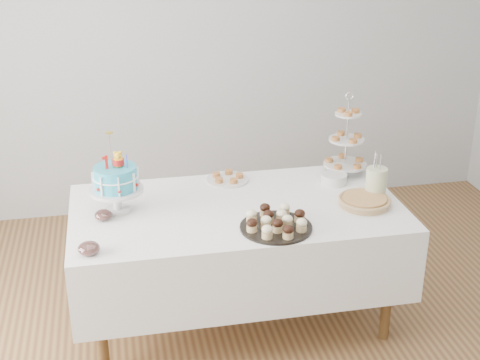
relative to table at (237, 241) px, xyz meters
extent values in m
plane|color=brown|center=(0.00, -0.30, -0.54)|extent=(5.00, 5.00, 0.00)
cube|color=#A7AAAC|center=(0.00, 1.70, 0.81)|extent=(5.00, 0.04, 2.70)
cube|color=white|center=(0.00, 0.00, 0.00)|extent=(1.92, 1.02, 0.45)
cylinder|color=brown|center=(-0.82, -0.37, -0.21)|extent=(0.06, 0.06, 0.67)
cylinder|color=brown|center=(0.82, -0.37, -0.21)|extent=(0.06, 0.06, 0.67)
cylinder|color=brown|center=(-0.82, 0.37, -0.21)|extent=(0.06, 0.06, 0.67)
cylinder|color=brown|center=(0.82, 0.37, -0.21)|extent=(0.06, 0.06, 0.67)
cylinder|color=#2DA6C4|center=(-0.68, 0.08, 0.44)|extent=(0.24, 0.24, 0.13)
torus|color=white|center=(-0.68, 0.08, 0.44)|extent=(0.26, 0.26, 0.01)
cube|color=red|center=(-0.72, 0.06, 0.54)|extent=(0.02, 0.02, 0.08)
cylinder|color=blue|center=(-0.61, 0.05, 0.54)|extent=(0.01, 0.01, 0.08)
cylinder|color=silver|center=(-0.70, 0.11, 0.60)|extent=(0.00, 0.00, 0.19)
cylinder|color=gold|center=(-0.70, 0.11, 0.69)|extent=(0.05, 0.05, 0.01)
cylinder|color=black|center=(0.16, -0.31, 0.23)|extent=(0.40, 0.40, 0.01)
ellipsoid|color=black|center=(0.08, -0.31, 0.29)|extent=(0.06, 0.06, 0.04)
ellipsoid|color=#FBEDC2|center=(0.23, -0.31, 0.29)|extent=(0.06, 0.06, 0.04)
cylinder|color=tan|center=(0.73, -0.13, 0.25)|extent=(0.29, 0.29, 0.04)
cylinder|color=#AB7442|center=(0.73, -0.13, 0.27)|extent=(0.26, 0.26, 0.02)
torus|color=tan|center=(0.73, -0.13, 0.26)|extent=(0.31, 0.31, 0.02)
cylinder|color=silver|center=(0.79, 0.37, 0.48)|extent=(0.01, 0.01, 0.50)
cylinder|color=silver|center=(0.79, 0.37, 0.29)|extent=(0.28, 0.28, 0.01)
cylinder|color=silver|center=(0.79, 0.37, 0.46)|extent=(0.23, 0.23, 0.01)
cylinder|color=silver|center=(0.79, 0.37, 0.63)|extent=(0.17, 0.17, 0.01)
torus|color=silver|center=(0.79, 0.37, 0.74)|extent=(0.05, 0.01, 0.05)
cylinder|color=silver|center=(0.66, 0.21, 0.26)|extent=(0.16, 0.16, 0.06)
cylinder|color=silver|center=(0.01, 0.39, 0.23)|extent=(0.27, 0.27, 0.01)
ellipsoid|color=silver|center=(-0.84, -0.39, 0.26)|extent=(0.11, 0.11, 0.07)
cylinder|color=#611208|center=(-0.84, -0.39, 0.25)|extent=(0.08, 0.08, 0.03)
ellipsoid|color=silver|center=(-0.76, -0.02, 0.26)|extent=(0.10, 0.10, 0.06)
cylinder|color=#611208|center=(-0.76, -0.02, 0.25)|extent=(0.07, 0.07, 0.03)
cylinder|color=#EFE7CF|center=(0.84, -0.02, 0.32)|extent=(0.12, 0.12, 0.18)
cylinder|color=#EFE7CF|center=(0.90, -0.03, 0.33)|extent=(0.01, 0.01, 0.10)
camera|label=1|loc=(-0.67, -3.44, 1.91)|focal=50.00mm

